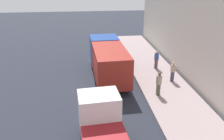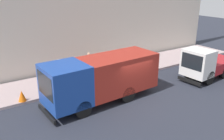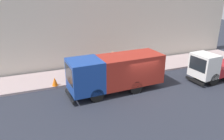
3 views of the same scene
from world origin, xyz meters
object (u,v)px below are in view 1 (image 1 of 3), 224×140
pedestrian_standing (173,71)px  traffic_cone_orange (127,54)px  large_utility_truck (108,59)px  small_flatbed_truck (103,131)px  pedestrian_walking (156,59)px  pedestrian_third (159,83)px

pedestrian_standing → traffic_cone_orange: 6.57m
large_utility_truck → small_flatbed_truck: large_utility_truck is taller
pedestrian_walking → pedestrian_third: 4.99m
pedestrian_walking → small_flatbed_truck: bearing=25.1°
large_utility_truck → pedestrian_standing: large_utility_truck is taller
large_utility_truck → pedestrian_third: (3.15, -3.75, -0.57)m
pedestrian_walking → pedestrian_standing: (0.48, -2.79, -0.02)m
large_utility_truck → pedestrian_standing: (4.92, -1.72, -0.62)m
large_utility_truck → pedestrian_walking: 4.61m
large_utility_truck → traffic_cone_orange: 5.08m
pedestrian_walking → traffic_cone_orange: (-2.03, 3.26, -0.51)m
pedestrian_third → large_utility_truck: bearing=-121.6°
small_flatbed_truck → pedestrian_third: small_flatbed_truck is taller
pedestrian_third → pedestrian_walking: bearing=-176.6°
large_utility_truck → traffic_cone_orange: bearing=58.4°
small_flatbed_truck → pedestrian_walking: 11.24m
small_flatbed_truck → traffic_cone_orange: bearing=70.1°
traffic_cone_orange → pedestrian_walking: bearing=-58.1°
pedestrian_walking → pedestrian_standing: bearing=64.5°
small_flatbed_truck → pedestrian_third: 6.54m
pedestrian_third → traffic_cone_orange: 8.13m
pedestrian_standing → traffic_cone_orange: (-2.51, 6.05, -0.49)m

